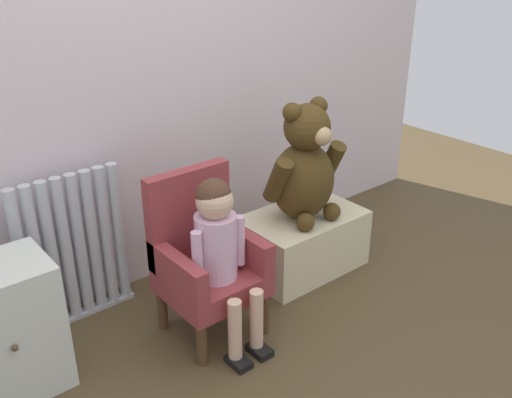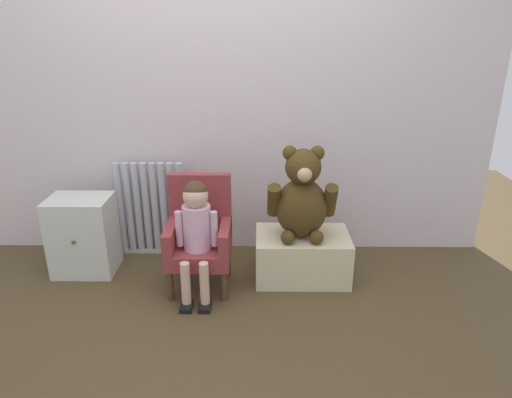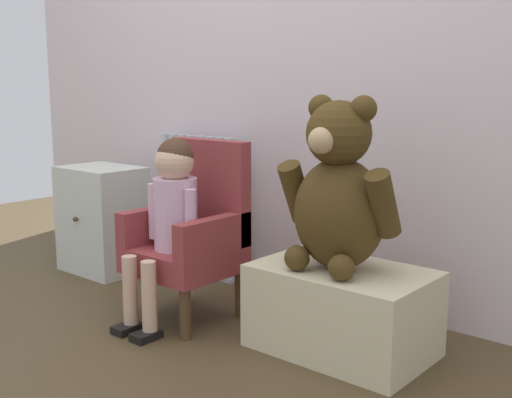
{
  "view_description": "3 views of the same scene",
  "coord_description": "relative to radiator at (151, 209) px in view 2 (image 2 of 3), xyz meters",
  "views": [
    {
      "loc": [
        -1.24,
        -1.2,
        1.58
      ],
      "look_at": [
        0.19,
        0.55,
        0.53
      ],
      "focal_mm": 40.0,
      "sensor_mm": 36.0,
      "label": 1
    },
    {
      "loc": [
        0.28,
        -2.04,
        1.58
      ],
      "look_at": [
        0.26,
        0.5,
        0.6
      ],
      "focal_mm": 32.0,
      "sensor_mm": 36.0,
      "label": 2
    },
    {
      "loc": [
        1.72,
        -1.2,
        0.94
      ],
      "look_at": [
        0.22,
        0.57,
        0.52
      ],
      "focal_mm": 45.0,
      "sensor_mm": 36.0,
      "label": 3
    }
  ],
  "objects": [
    {
      "name": "child_figure",
      "position": [
        0.4,
        -0.53,
        0.13
      ],
      "size": [
        0.25,
        0.35,
        0.73
      ],
      "color": "#D4AAC6",
      "rests_on": "ground_plane"
    },
    {
      "name": "large_teddy_bear",
      "position": [
        1.04,
        -0.34,
        0.22
      ],
      "size": [
        0.43,
        0.3,
        0.59
      ],
      "color": "#453315",
      "rests_on": "low_bench"
    },
    {
      "name": "child_armchair",
      "position": [
        0.4,
        -0.42,
        -0.0
      ],
      "size": [
        0.39,
        0.37,
        0.71
      ],
      "color": "maroon",
      "rests_on": "ground_plane"
    },
    {
      "name": "small_dresser",
      "position": [
        -0.4,
        -0.27,
        -0.08
      ],
      "size": [
        0.4,
        0.32,
        0.53
      ],
      "color": "silver",
      "rests_on": "ground_plane"
    },
    {
      "name": "ground_plane",
      "position": [
        0.5,
        -0.96,
        -0.34
      ],
      "size": [
        6.0,
        6.0,
        0.0
      ],
      "primitive_type": "plane",
      "color": "#4A3A23"
    },
    {
      "name": "radiator",
      "position": [
        0.0,
        0.0,
        0.0
      ],
      "size": [
        0.5,
        0.05,
        0.69
      ],
      "color": "#B4B8C1",
      "rests_on": "ground_plane"
    },
    {
      "name": "low_bench",
      "position": [
        1.06,
        -0.33,
        -0.19
      ],
      "size": [
        0.61,
        0.39,
        0.3
      ],
      "primitive_type": "cube",
      "color": "beige",
      "rests_on": "ground_plane"
    },
    {
      "name": "back_wall",
      "position": [
        0.5,
        0.13,
        0.86
      ],
      "size": [
        3.8,
        0.05,
        2.4
      ],
      "primitive_type": "cube",
      "color": "silver",
      "rests_on": "ground_plane"
    }
  ]
}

